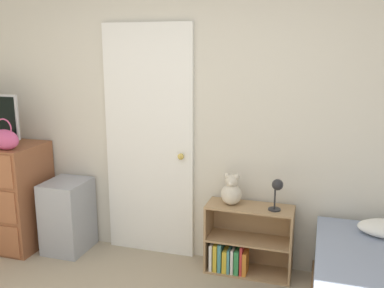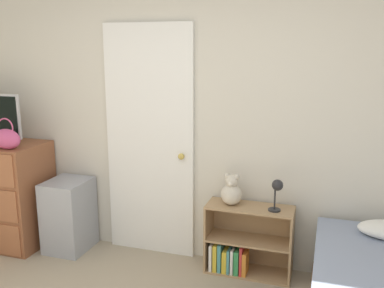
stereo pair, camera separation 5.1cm
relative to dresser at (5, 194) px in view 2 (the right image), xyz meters
name	(u,v)px [view 2 (the right image)]	position (x,y,z in m)	size (l,w,h in m)	color
wall_back	(190,118)	(1.78, 0.33, 0.78)	(10.00, 0.06, 2.55)	beige
door_closed	(150,143)	(1.42, 0.27, 0.54)	(0.83, 0.09, 2.09)	white
dresser	(5,194)	(0.00, 0.00, 0.00)	(0.80, 0.55, 1.00)	brown
handbag	(7,139)	(0.24, -0.18, 0.60)	(0.28, 0.12, 0.28)	#C64C7F
storage_bin	(69,215)	(0.67, 0.06, -0.16)	(0.37, 0.43, 0.67)	#999EA8
bookshelf	(242,246)	(2.31, 0.14, -0.26)	(0.72, 0.28, 0.60)	tan
teddy_bear	(231,191)	(2.21, 0.14, 0.21)	(0.17, 0.17, 0.27)	beige
desk_lamp	(277,189)	(2.58, 0.10, 0.28)	(0.11, 0.11, 0.27)	#262628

